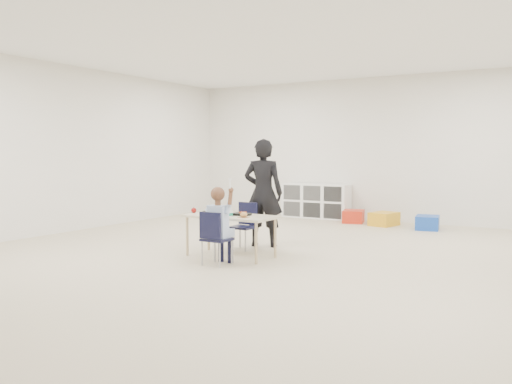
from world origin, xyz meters
The scene contains 16 objects.
room centered at (0.00, 0.00, 1.40)m, with size 9.00×9.02×2.80m.
table centered at (-0.43, -0.05, 0.27)m, with size 1.18×0.60×0.54m.
chair_near centered at (-0.28, -0.57, 0.32)m, with size 0.31×0.29×0.64m, color black, non-canonical shape.
chair_far centered at (-0.57, 0.46, 0.32)m, with size 0.31×0.29×0.64m, color black, non-canonical shape.
child centered at (-0.28, -0.57, 0.51)m, with size 0.43×0.43×1.02m, color #B3CCF2, non-canonical shape.
lunch_tray_near centered at (-0.30, 0.00, 0.55)m, with size 0.22×0.16×0.03m, color black.
lunch_tray_far centered at (-0.75, 0.01, 0.55)m, with size 0.22×0.16×0.03m, color black.
milk_carton centered at (-0.38, -0.16, 0.59)m, with size 0.07×0.07×0.10m, color white.
bread_roll centered at (-0.16, -0.17, 0.57)m, with size 0.09×0.09×0.07m, color tan.
apple_near centered at (-0.53, 0.02, 0.57)m, with size 0.07×0.07×0.07m, color maroon.
apple_far centered at (-0.98, -0.10, 0.57)m, with size 0.07×0.07×0.07m, color maroon.
cubby_shelf centered at (-1.20, 4.28, 0.35)m, with size 1.40×0.40×0.70m, color white.
adult centered at (-0.46, 0.83, 0.77)m, with size 0.56×0.37×1.53m, color black.
bin_red centered at (-0.27, 3.98, 0.12)m, with size 0.38×0.48×0.24m, color red.
bin_yellow centered at (0.36, 3.85, 0.12)m, with size 0.39×0.50×0.25m, color gold.
bin_blue centered at (1.17, 3.75, 0.12)m, with size 0.38×0.49×0.24m, color #1643AB.
Camera 1 is at (3.38, -5.82, 1.34)m, focal length 38.00 mm.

